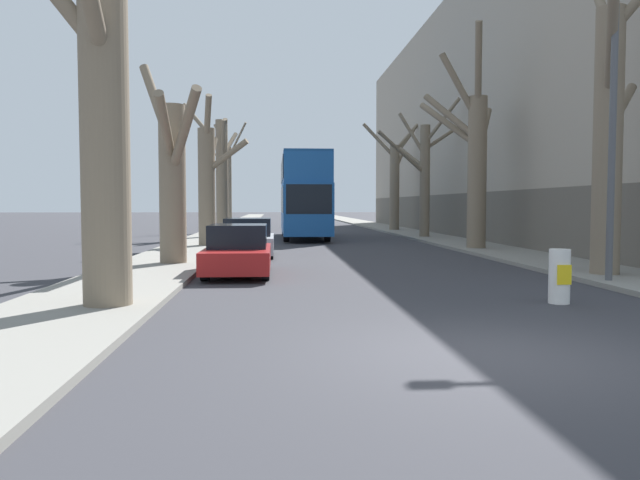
# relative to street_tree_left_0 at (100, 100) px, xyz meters

# --- Properties ---
(ground_plane) EXTENTS (300.00, 300.00, 0.00)m
(ground_plane) POSITION_rel_street_tree_left_0_xyz_m (5.64, -3.60, -3.68)
(ground_plane) COLOR #333338
(sidewalk_left) EXTENTS (2.82, 120.00, 0.12)m
(sidewalk_left) POSITION_rel_street_tree_left_0_xyz_m (-0.48, 46.40, -3.62)
(sidewalk_left) COLOR gray
(sidewalk_left) RESTS_ON ground
(sidewalk_right) EXTENTS (2.82, 120.00, 0.12)m
(sidewalk_right) POSITION_rel_street_tree_left_0_xyz_m (11.76, 46.40, -3.62)
(sidewalk_right) COLOR gray
(sidewalk_right) RESTS_ON ground
(building_facade_right) EXTENTS (10.08, 48.96, 14.17)m
(building_facade_right) POSITION_rel_street_tree_left_0_xyz_m (18.16, 26.77, 3.39)
(building_facade_right) COLOR #9E9384
(building_facade_right) RESTS_ON ground
(street_tree_left_0) EXTENTS (2.69, 5.62, 7.33)m
(street_tree_left_0) POSITION_rel_street_tree_left_0_xyz_m (0.00, 0.00, 0.00)
(street_tree_left_0) COLOR #7A6B56
(street_tree_left_0) RESTS_ON ground
(street_tree_left_1) EXTENTS (2.39, 3.62, 6.27)m
(street_tree_left_1) POSITION_rel_street_tree_left_0_xyz_m (-0.08, 7.96, -0.90)
(street_tree_left_1) COLOR #7A6B56
(street_tree_left_1) RESTS_ON ground
(street_tree_left_2) EXTENTS (2.26, 2.69, 6.47)m
(street_tree_left_2) POSITION_rel_street_tree_left_0_xyz_m (0.10, 16.33, -0.83)
(street_tree_left_2) COLOR #7A6B56
(street_tree_left_2) RESTS_ON ground
(street_tree_left_3) EXTENTS (3.21, 3.16, 7.75)m
(street_tree_left_3) POSITION_rel_street_tree_left_0_xyz_m (-0.01, 24.44, 0.03)
(street_tree_left_3) COLOR #7A6B56
(street_tree_left_3) RESTS_ON ground
(street_tree_left_4) EXTENTS (2.92, 1.57, 7.44)m
(street_tree_left_4) POSITION_rel_street_tree_left_0_xyz_m (-0.18, 32.28, -0.37)
(street_tree_left_4) COLOR #7A6B56
(street_tree_left_4) RESTS_ON ground
(street_tree_right_0) EXTENTS (2.44, 4.02, 8.61)m
(street_tree_right_0) POSITION_rel_street_tree_left_0_xyz_m (11.41, 4.14, 0.13)
(street_tree_right_0) COLOR #7A6B56
(street_tree_right_0) RESTS_ON ground
(street_tree_right_1) EXTENTS (3.11, 4.56, 8.90)m
(street_tree_right_1) POSITION_rel_street_tree_left_0_xyz_m (11.13, 13.99, 0.13)
(street_tree_right_1) COLOR #7A6B56
(street_tree_right_1) RESTS_ON ground
(street_tree_right_2) EXTENTS (5.89, 3.04, 7.58)m
(street_tree_right_2) POSITION_rel_street_tree_left_0_xyz_m (11.30, 23.03, -0.00)
(street_tree_right_2) COLOR #7A6B56
(street_tree_right_2) RESTS_ON ground
(street_tree_right_3) EXTENTS (4.13, 1.84, 7.66)m
(street_tree_right_3) POSITION_rel_street_tree_left_0_xyz_m (11.45, 32.51, -0.10)
(street_tree_right_3) COLOR #7A6B56
(street_tree_right_3) RESTS_ON ground
(double_decker_bus) EXTENTS (2.46, 10.67, 4.55)m
(double_decker_bus) POSITION_rel_street_tree_left_0_xyz_m (4.62, 23.80, -1.11)
(double_decker_bus) COLOR #19519E
(double_decker_bus) RESTS_ON ground
(parked_car_0) EXTENTS (1.71, 3.92, 1.35)m
(parked_car_0) POSITION_rel_street_tree_left_0_xyz_m (2.02, 5.60, -3.05)
(parked_car_0) COLOR maroon
(parked_car_0) RESTS_ON ground
(parked_car_1) EXTENTS (1.87, 4.18, 1.39)m
(parked_car_1) POSITION_rel_street_tree_left_0_xyz_m (2.02, 11.68, -3.03)
(parked_car_1) COLOR #9EA3AD
(parked_car_1) RESTS_ON ground
(lamp_post) EXTENTS (1.40, 0.20, 9.22)m
(lamp_post) POSITION_rel_street_tree_left_0_xyz_m (10.69, 2.83, 1.40)
(lamp_post) COLOR #4C4F54
(lamp_post) RESTS_ON ground
(traffic_bollard) EXTENTS (0.40, 0.41, 1.04)m
(traffic_bollard) POSITION_rel_street_tree_left_0_xyz_m (8.40, 0.31, -3.16)
(traffic_bollard) COLOR white
(traffic_bollard) RESTS_ON ground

